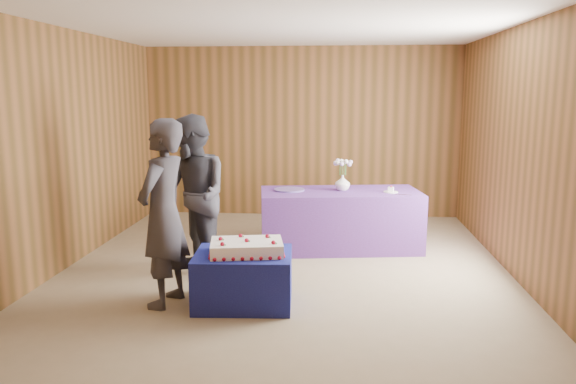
# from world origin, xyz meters

# --- Properties ---
(ground) EXTENTS (6.00, 6.00, 0.00)m
(ground) POSITION_xyz_m (0.00, 0.00, 0.00)
(ground) COLOR gray
(ground) RESTS_ON ground
(room_shell) EXTENTS (5.04, 6.04, 2.72)m
(room_shell) POSITION_xyz_m (0.00, 0.00, 1.80)
(room_shell) COLOR brown
(room_shell) RESTS_ON ground
(cake_table) EXTENTS (0.94, 0.76, 0.50)m
(cake_table) POSITION_xyz_m (-0.30, -0.99, 0.25)
(cake_table) COLOR navy
(cake_table) RESTS_ON ground
(serving_table) EXTENTS (2.10, 1.17, 0.75)m
(serving_table) POSITION_xyz_m (0.62, 1.04, 0.38)
(serving_table) COLOR #613695
(serving_table) RESTS_ON ground
(sheet_cake) EXTENTS (0.76, 0.58, 0.16)m
(sheet_cake) POSITION_xyz_m (-0.26, -1.00, 0.56)
(sheet_cake) COLOR white
(sheet_cake) RESTS_ON cake_table
(vase) EXTENTS (0.24, 0.24, 0.20)m
(vase) POSITION_xyz_m (0.64, 1.07, 0.85)
(vase) COLOR white
(vase) RESTS_ON serving_table
(flower_spray) EXTENTS (0.24, 0.25, 0.19)m
(flower_spray) POSITION_xyz_m (0.64, 1.07, 1.11)
(flower_spray) COLOR #35702C
(flower_spray) RESTS_ON vase
(platter) EXTENTS (0.41, 0.41, 0.02)m
(platter) POSITION_xyz_m (-0.03, 1.01, 0.76)
(platter) COLOR #6B54A8
(platter) RESTS_ON serving_table
(plate) EXTENTS (0.19, 0.19, 0.01)m
(plate) POSITION_xyz_m (1.25, 0.98, 0.76)
(plate) COLOR silver
(plate) RESTS_ON serving_table
(cake_slice) EXTENTS (0.08, 0.07, 0.08)m
(cake_slice) POSITION_xyz_m (1.25, 0.98, 0.79)
(cake_slice) COLOR white
(cake_slice) RESTS_ON plate
(knife) EXTENTS (0.26, 0.08, 0.00)m
(knife) POSITION_xyz_m (1.36, 0.83, 0.75)
(knife) COLOR #B5B4B9
(knife) RESTS_ON serving_table
(guest_left) EXTENTS (0.55, 0.72, 1.76)m
(guest_left) POSITION_xyz_m (-1.03, -1.05, 0.88)
(guest_left) COLOR #35333D
(guest_left) RESTS_ON ground
(guest_right) EXTENTS (1.05, 1.08, 1.76)m
(guest_right) POSITION_xyz_m (-0.98, -0.15, 0.88)
(guest_right) COLOR #373842
(guest_right) RESTS_ON ground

